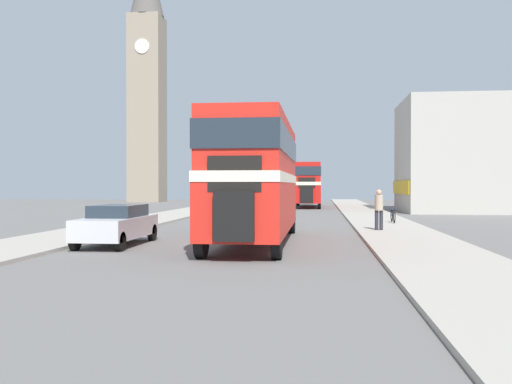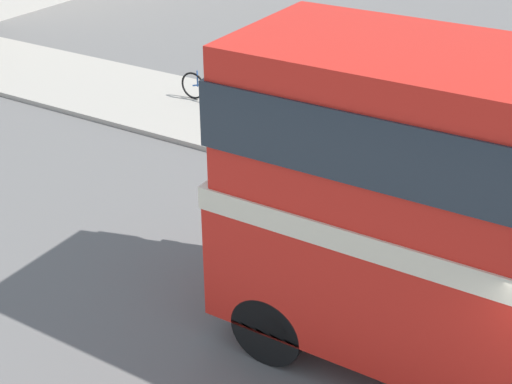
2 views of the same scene
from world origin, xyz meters
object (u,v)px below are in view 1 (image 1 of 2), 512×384
Objects in this scene: bus_distant at (308,181)px; church_tower at (147,71)px; car_parked_near at (117,224)px; pedestrian_walking at (379,207)px; bicycle_on_pavement at (393,216)px; double_decker_bus at (256,172)px.

church_tower is at bearing 143.69° from bus_distant.
bus_distant is 29.08m from church_tower.
bus_distant is 35.87m from car_parked_near.
pedestrian_walking reaches higher than bicycle_on_pavement.
double_decker_bus reaches higher than bus_distant.
church_tower is at bearing 105.99° from car_parked_near.
pedestrian_walking is at bearing 33.18° from car_parked_near.
church_tower is at bearing 111.41° from double_decker_bus.
double_decker_bus is 0.34× the size of church_tower.
car_parked_near reaches higher than bicycle_on_pavement.
church_tower reaches higher than bus_distant.
bus_distant is at bearing 87.93° from double_decker_bus.
car_parked_near is at bearing -133.57° from bicycle_on_pavement.
church_tower reaches higher than bicycle_on_pavement.
double_decker_bus is 5.33m from car_parked_near.
double_decker_bus is 6.24× the size of bicycle_on_pavement.
church_tower is at bearing 118.88° from pedestrian_walking.
bus_distant is 29.17m from pedestrian_walking.
pedestrian_walking is at bearing -103.70° from bicycle_on_pavement.
bicycle_on_pavement is at bearing 76.30° from pedestrian_walking.
bicycle_on_pavement is (6.26, 10.42, -2.14)m from double_decker_bus.
pedestrian_walking is at bearing 46.14° from double_decker_bus.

